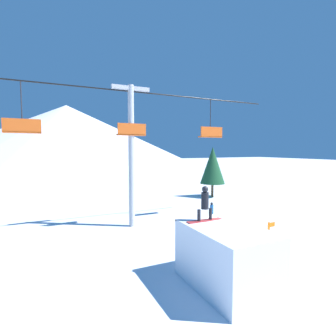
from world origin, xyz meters
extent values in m
plane|color=white|center=(0.00, 0.00, 0.00)|extent=(220.00, 220.00, 0.00)
cone|color=silver|center=(0.00, 79.93, 9.18)|extent=(79.85, 79.85, 18.37)
cube|color=white|center=(-1.46, -0.37, 1.08)|extent=(2.27, 3.50, 2.15)
cube|color=silver|center=(-1.46, 1.34, 2.12)|extent=(2.27, 0.10, 0.06)
cube|color=#B22D2D|center=(-1.67, 0.69, 2.17)|extent=(1.51, 0.26, 0.03)
cylinder|color=black|center=(-1.93, 0.69, 2.40)|extent=(0.13, 0.13, 0.44)
cylinder|color=black|center=(-1.40, 0.69, 2.40)|extent=(0.13, 0.13, 0.44)
cylinder|color=black|center=(-1.67, 0.69, 2.94)|extent=(0.29, 0.29, 0.64)
sphere|color=black|center=(-1.67, 0.69, 3.38)|extent=(0.25, 0.25, 0.25)
cylinder|color=#B2B2B7|center=(-2.20, 8.13, 4.43)|extent=(0.37, 0.37, 8.86)
cube|color=#B2B2B7|center=(-2.20, 8.13, 8.66)|extent=(2.40, 0.24, 0.24)
cylinder|color=black|center=(-2.20, 8.13, 8.46)|extent=(20.96, 0.08, 0.08)
cylinder|color=#28282D|center=(-8.14, 8.13, 7.12)|extent=(0.06, 0.06, 2.67)
cube|color=#E05619|center=(-8.14, 8.13, 5.79)|extent=(1.80, 0.44, 0.08)
cube|color=#E05619|center=(-8.14, 7.95, 6.14)|extent=(1.80, 0.08, 0.70)
cylinder|color=#28282D|center=(-2.20, 8.13, 7.12)|extent=(0.06, 0.06, 2.67)
cube|color=#E05619|center=(-2.20, 8.13, 5.79)|extent=(1.80, 0.44, 0.08)
cube|color=#E05619|center=(-2.20, 7.95, 6.14)|extent=(1.80, 0.08, 0.70)
cylinder|color=#28282D|center=(3.73, 8.13, 7.12)|extent=(0.06, 0.06, 2.67)
cube|color=#E05619|center=(3.73, 8.13, 5.79)|extent=(1.80, 0.44, 0.08)
cube|color=#E05619|center=(3.73, 7.95, 6.14)|extent=(1.80, 0.08, 0.70)
cylinder|color=#4C3823|center=(8.44, 14.39, 0.69)|extent=(0.24, 0.24, 1.37)
cone|color=#194728|center=(8.44, 14.39, 3.25)|extent=(2.51, 2.51, 3.76)
cylinder|color=orange|center=(1.59, 0.54, 0.86)|extent=(0.10, 0.10, 1.72)
cube|color=orange|center=(1.77, 0.54, 1.60)|extent=(0.36, 0.02, 0.20)
cylinder|color=black|center=(3.24, 7.15, 0.23)|extent=(0.17, 0.17, 0.45)
cylinder|color=#1E5693|center=(3.24, 7.15, 0.75)|extent=(0.24, 0.24, 0.60)
sphere|color=#232328|center=(3.24, 7.15, 1.14)|extent=(0.18, 0.18, 0.18)
camera|label=1|loc=(-7.27, -7.65, 4.94)|focal=28.00mm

